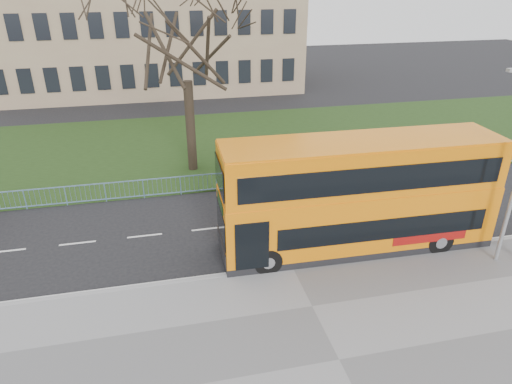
# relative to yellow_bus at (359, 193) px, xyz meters

# --- Properties ---
(ground) EXTENTS (120.00, 120.00, 0.00)m
(ground) POSITION_rel_yellow_bus_xyz_m (-3.20, 0.46, -2.67)
(ground) COLOR black
(ground) RESTS_ON ground
(pavement) EXTENTS (80.00, 10.50, 0.12)m
(pavement) POSITION_rel_yellow_bus_xyz_m (-3.20, -6.29, -2.61)
(pavement) COLOR slate
(pavement) RESTS_ON ground
(kerb) EXTENTS (80.00, 0.20, 0.14)m
(kerb) POSITION_rel_yellow_bus_xyz_m (-3.20, -1.09, -2.60)
(kerb) COLOR gray
(kerb) RESTS_ON ground
(grass_verge) EXTENTS (80.00, 15.40, 0.08)m
(grass_verge) POSITION_rel_yellow_bus_xyz_m (-3.20, 14.76, -2.63)
(grass_verge) COLOR #1D3212
(grass_verge) RESTS_ON ground
(guard_railing) EXTENTS (40.00, 0.12, 1.10)m
(guard_railing) POSITION_rel_yellow_bus_xyz_m (-3.20, 7.06, -2.12)
(guard_railing) COLOR #6D96C3
(guard_railing) RESTS_ON ground
(bare_tree) EXTENTS (9.10, 9.10, 13.01)m
(bare_tree) POSITION_rel_yellow_bus_xyz_m (-6.20, 10.46, 3.92)
(bare_tree) COLOR black
(bare_tree) RESTS_ON grass_verge
(civic_building) EXTENTS (30.00, 15.00, 14.00)m
(civic_building) POSITION_rel_yellow_bus_xyz_m (-8.20, 35.46, 4.33)
(civic_building) COLOR #8E725A
(civic_building) RESTS_ON ground
(yellow_bus) EXTENTS (11.91, 3.08, 4.97)m
(yellow_bus) POSITION_rel_yellow_bus_xyz_m (0.00, 0.00, 0.00)
(yellow_bus) COLOR orange
(yellow_bus) RESTS_ON ground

